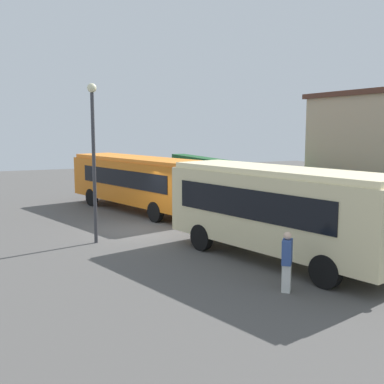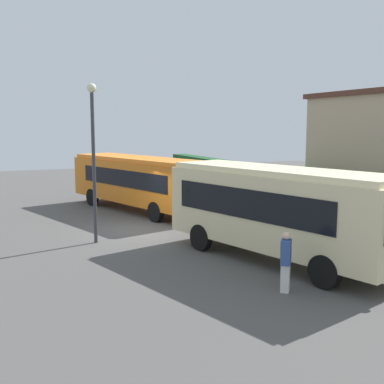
{
  "view_description": "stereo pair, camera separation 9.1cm",
  "coord_description": "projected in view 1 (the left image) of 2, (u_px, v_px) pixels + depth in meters",
  "views": [
    {
      "loc": [
        20.24,
        -6.33,
        4.68
      ],
      "look_at": [
        1.06,
        2.15,
        1.73
      ],
      "focal_mm": 44.54,
      "sensor_mm": 36.0,
      "label": 1
    },
    {
      "loc": [
        20.28,
        -6.24,
        4.68
      ],
      "look_at": [
        1.06,
        2.15,
        1.73
      ],
      "focal_mm": 44.54,
      "sensor_mm": 36.0,
      "label": 2
    }
  ],
  "objects": [
    {
      "name": "person_left",
      "position": [
        170.0,
        184.0,
        29.7
      ],
      "size": [
        0.41,
        0.3,
        1.93
      ],
      "rotation": [
        0.0,
        0.0,
        1.45
      ],
      "color": "olive",
      "rests_on": "ground_plane"
    },
    {
      "name": "bus_orange",
      "position": [
        138.0,
        180.0,
        26.03
      ],
      "size": [
        10.37,
        5.28,
        2.95
      ],
      "rotation": [
        0.0,
        0.0,
        3.44
      ],
      "color": "orange",
      "rests_on": "ground_plane"
    },
    {
      "name": "ground_plane",
      "position": [
        139.0,
        229.0,
        21.52
      ],
      "size": [
        64.0,
        64.0,
        0.0
      ],
      "primitive_type": "plane",
      "color": "#514F4C"
    },
    {
      "name": "person_center",
      "position": [
        274.0,
        219.0,
        18.78
      ],
      "size": [
        0.27,
        0.45,
        1.9
      ],
      "rotation": [
        0.0,
        0.0,
        3.12
      ],
      "color": "#334C8C",
      "rests_on": "ground_plane"
    },
    {
      "name": "person_right",
      "position": [
        287.0,
        260.0,
        13.37
      ],
      "size": [
        0.51,
        0.49,
        1.74
      ],
      "rotation": [
        0.0,
        0.0,
        0.85
      ],
      "color": "silver",
      "rests_on": "ground_plane"
    },
    {
      "name": "hedge_row",
      "position": [
        331.0,
        194.0,
        25.73
      ],
      "size": [
        44.0,
        1.26,
        1.95
      ],
      "primitive_type": "cube",
      "color": "#1C4E27",
      "rests_on": "ground_plane"
    },
    {
      "name": "lamppost",
      "position": [
        93.0,
        146.0,
        18.57
      ],
      "size": [
        0.36,
        0.36,
        6.28
      ],
      "color": "#38383D",
      "rests_on": "ground_plane"
    },
    {
      "name": "traffic_cone",
      "position": [
        249.0,
        196.0,
        29.64
      ],
      "size": [
        0.36,
        0.36,
        0.6
      ],
      "primitive_type": "cone",
      "color": "orange",
      "rests_on": "ground_plane"
    },
    {
      "name": "bus_cream",
      "position": [
        279.0,
        208.0,
        16.31
      ],
      "size": [
        9.16,
        4.77,
        3.24
      ],
      "rotation": [
        0.0,
        0.0,
        0.28
      ],
      "color": "beige",
      "rests_on": "ground_plane"
    }
  ]
}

